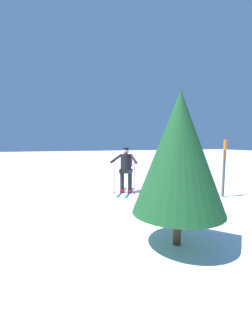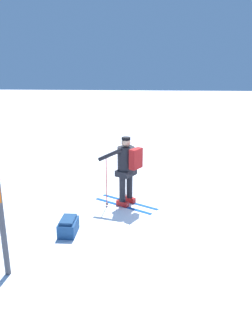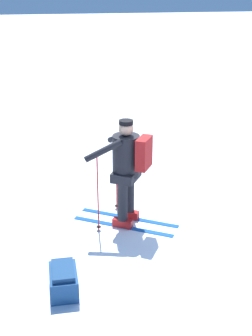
# 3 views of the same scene
# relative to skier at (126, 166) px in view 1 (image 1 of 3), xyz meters

# --- Properties ---
(ground_plane) EXTENTS (80.00, 80.00, 0.00)m
(ground_plane) POSITION_rel_skier_xyz_m (-0.55, 0.14, -0.97)
(ground_plane) COLOR white
(skier) EXTENTS (1.59, 1.22, 1.66)m
(skier) POSITION_rel_skier_xyz_m (0.00, 0.00, 0.00)
(skier) COLOR #144C9E
(skier) RESTS_ON ground_plane
(dropped_backpack) EXTENTS (0.34, 0.54, 0.33)m
(dropped_backpack) POSITION_rel_skier_xyz_m (1.04, 1.54, -0.82)
(dropped_backpack) COLOR navy
(dropped_backpack) RESTS_ON ground_plane
(trail_marker) EXTENTS (0.16, 0.21, 1.94)m
(trail_marker) POSITION_rel_skier_xyz_m (1.68, 2.93, 0.17)
(trail_marker) COLOR #4C4C51
(trail_marker) RESTS_ON ground_plane
(pine_tree) EXTENTS (1.65, 1.65, 2.75)m
(pine_tree) POSITION_rel_skier_xyz_m (4.34, -0.50, 0.70)
(pine_tree) COLOR #4C331E
(pine_tree) RESTS_ON ground_plane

